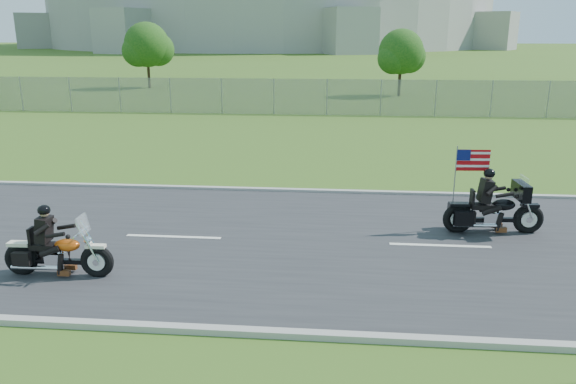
{
  "coord_description": "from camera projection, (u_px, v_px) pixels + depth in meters",
  "views": [
    {
      "loc": [
        1.72,
        -11.78,
        4.59
      ],
      "look_at": [
        0.64,
        0.0,
        1.18
      ],
      "focal_mm": 35.0,
      "sensor_mm": 36.0,
      "label": 1
    }
  ],
  "objects": [
    {
      "name": "curb_south",
      "position": [
        224.0,
        331.0,
        8.81
      ],
      "size": [
        120.0,
        0.18,
        0.12
      ],
      "primitive_type": "cube",
      "color": "#9E9B93",
      "rests_on": "ground"
    },
    {
      "name": "curb_north",
      "position": [
        279.0,
        190.0,
        16.56
      ],
      "size": [
        120.0,
        0.18,
        0.12
      ],
      "primitive_type": "cube",
      "color": "#9E9B93",
      "rests_on": "ground"
    },
    {
      "name": "motorcycle_follow",
      "position": [
        493.0,
        212.0,
        13.04
      ],
      "size": [
        2.35,
        0.78,
        1.96
      ],
      "rotation": [
        0.0,
        0.0,
        0.07
      ],
      "color": "black",
      "rests_on": "ground"
    },
    {
      "name": "fence",
      "position": [
        222.0,
        96.0,
        32.0
      ],
      "size": [
        60.0,
        0.03,
        2.0
      ],
      "primitive_type": "cube",
      "color": "gray",
      "rests_on": "ground"
    },
    {
      "name": "tree_fence_near",
      "position": [
        402.0,
        54.0,
        40.08
      ],
      "size": [
        3.52,
        3.28,
        4.75
      ],
      "color": "#382316",
      "rests_on": "ground"
    },
    {
      "name": "tree_fence_mid",
      "position": [
        148.0,
        47.0,
        45.58
      ],
      "size": [
        3.96,
        3.69,
        5.3
      ],
      "color": "#382316",
      "rests_on": "ground"
    },
    {
      "name": "motorcycle_lead",
      "position": [
        57.0,
        254.0,
        10.75
      ],
      "size": [
        2.16,
        0.53,
        1.46
      ],
      "rotation": [
        0.0,
        0.0,
        0.02
      ],
      "color": "black",
      "rests_on": "ground"
    },
    {
      "name": "ground",
      "position": [
        260.0,
        241.0,
        12.7
      ],
      "size": [
        420.0,
        420.0,
        0.0
      ],
      "primitive_type": "plane",
      "color": "#375219",
      "rests_on": "ground"
    },
    {
      "name": "road",
      "position": [
        260.0,
        240.0,
        12.69
      ],
      "size": [
        120.0,
        8.0,
        0.04
      ],
      "primitive_type": "cube",
      "color": "#28282B",
      "rests_on": "ground"
    }
  ]
}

